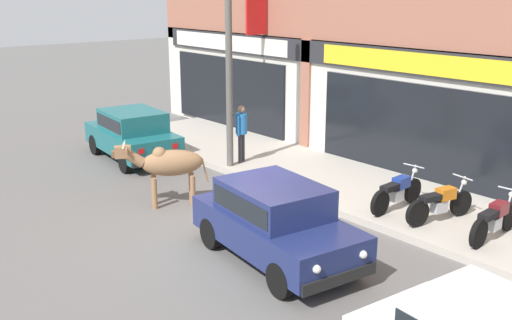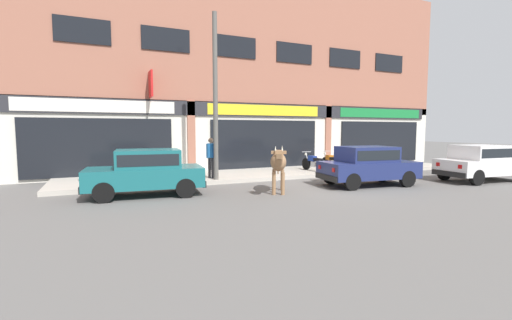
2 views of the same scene
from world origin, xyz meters
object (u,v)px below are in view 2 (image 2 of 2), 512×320
at_px(pedestrian, 211,153).
at_px(cow, 278,163).
at_px(motorcycle_1, 331,162).
at_px(motorcycle_0, 314,163).
at_px(car_0, 146,170).
at_px(car_2, 481,161).
at_px(utility_pole, 215,97).
at_px(motorcycle_2, 351,161).
at_px(car_1, 368,164).

bearing_deg(pedestrian, cow, -67.62).
relative_size(motorcycle_1, pedestrian, 1.12).
bearing_deg(motorcycle_0, cow, -137.13).
xyz_separation_m(car_0, motorcycle_0, (7.76, 2.20, -0.27)).
bearing_deg(motorcycle_0, motorcycle_1, 5.26).
xyz_separation_m(motorcycle_1, pedestrian, (-6.09, -0.39, 0.60)).
bearing_deg(pedestrian, car_2, -23.46).
distance_m(cow, motorcycle_0, 5.15).
relative_size(motorcycle_0, utility_pole, 0.29).
bearing_deg(pedestrian, motorcycle_2, 3.06).
height_order(cow, pedestrian, pedestrian).
bearing_deg(motorcycle_0, pedestrian, -176.69).
height_order(cow, motorcycle_0, cow).
height_order(car_0, utility_pole, utility_pole).
bearing_deg(car_2, cow, 172.58).
relative_size(car_2, motorcycle_2, 2.05).
distance_m(cow, motorcycle_1, 5.99).
bearing_deg(cow, motorcycle_2, 30.95).
bearing_deg(utility_pole, cow, -65.50).
bearing_deg(cow, pedestrian, 112.38).
height_order(car_1, pedestrian, pedestrian).
bearing_deg(motorcycle_2, cow, -149.05).
bearing_deg(cow, motorcycle_1, 36.86).
bearing_deg(utility_pole, car_1, -29.46).
bearing_deg(car_0, cow, -17.89).
bearing_deg(cow, motorcycle_0, 42.87).
distance_m(car_1, utility_pole, 6.23).
bearing_deg(motorcycle_2, motorcycle_0, -177.52).
height_order(motorcycle_0, motorcycle_1, same).
height_order(motorcycle_0, pedestrian, pedestrian).
relative_size(motorcycle_2, pedestrian, 1.13).
xyz_separation_m(car_1, motorcycle_0, (0.04, 3.55, -0.27)).
height_order(cow, utility_pole, utility_pole).
xyz_separation_m(cow, motorcycle_2, (5.98, 3.59, -0.46)).
relative_size(car_0, car_1, 0.99).
height_order(cow, car_0, cow).
bearing_deg(motorcycle_1, motorcycle_2, 0.10).
xyz_separation_m(motorcycle_0, motorcycle_2, (2.22, 0.10, 0.00)).
distance_m(cow, pedestrian, 3.46).
bearing_deg(car_0, pedestrian, 35.38).
height_order(cow, motorcycle_1, cow).
relative_size(car_0, motorcycle_2, 2.05).
xyz_separation_m(cow, car_0, (-4.00, 1.29, -0.19)).
bearing_deg(car_2, car_1, 167.83).
relative_size(cow, motorcycle_1, 1.09).
distance_m(car_1, pedestrian, 6.01).
distance_m(motorcycle_1, motorcycle_2, 1.20).
bearing_deg(pedestrian, motorcycle_0, 3.31).
distance_m(car_0, car_1, 7.83).
bearing_deg(motorcycle_0, car_1, -90.64).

